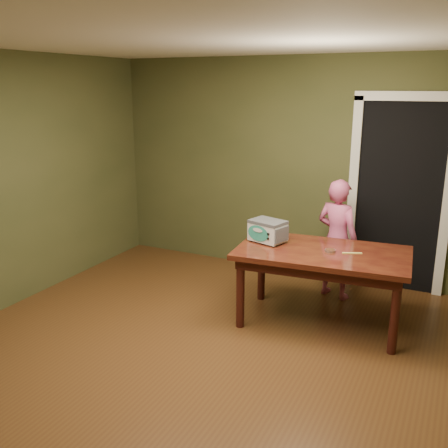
{
  "coord_description": "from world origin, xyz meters",
  "views": [
    {
      "loc": [
        1.92,
        -3.22,
        2.26
      ],
      "look_at": [
        -0.13,
        1.0,
        0.95
      ],
      "focal_mm": 40.0,
      "sensor_mm": 36.0,
      "label": 1
    }
  ],
  "objects": [
    {
      "name": "dining_table",
      "position": [
        0.8,
        1.21,
        0.65
      ],
      "size": [
        1.67,
        1.04,
        0.75
      ],
      "rotation": [
        0.0,
        0.0,
        0.09
      ],
      "color": "#350F0C",
      "rests_on": "floor"
    },
    {
      "name": "doorway",
      "position": [
        1.3,
        2.78,
        1.06
      ],
      "size": [
        1.1,
        0.66,
        2.25
      ],
      "color": "black",
      "rests_on": "ground"
    },
    {
      "name": "floor",
      "position": [
        0.0,
        0.0,
        0.0
      ],
      "size": [
        5.0,
        5.0,
        0.0
      ],
      "primitive_type": "plane",
      "color": "#513217",
      "rests_on": "ground"
    },
    {
      "name": "baking_pan",
      "position": [
        0.88,
        1.21,
        0.76
      ],
      "size": [
        0.1,
        0.1,
        0.02
      ],
      "color": "silver",
      "rests_on": "dining_table"
    },
    {
      "name": "child",
      "position": [
        0.77,
        1.94,
        0.66
      ],
      "size": [
        0.55,
        0.44,
        1.31
      ],
      "primitive_type": "imported",
      "rotation": [
        0.0,
        0.0,
        2.84
      ],
      "color": "#C14F7E",
      "rests_on": "floor"
    },
    {
      "name": "room_shell",
      "position": [
        0.0,
        0.0,
        1.71
      ],
      "size": [
        4.52,
        5.02,
        2.61
      ],
      "color": "#4A4B28",
      "rests_on": "ground"
    },
    {
      "name": "spatula",
      "position": [
        1.07,
        1.25,
        0.75
      ],
      "size": [
        0.17,
        0.1,
        0.01
      ],
      "primitive_type": "cube",
      "rotation": [
        0.0,
        0.0,
        0.41
      ],
      "color": "#DDCE60",
      "rests_on": "dining_table"
    },
    {
      "name": "toy_oven",
      "position": [
        0.23,
        1.24,
        0.87
      ],
      "size": [
        0.41,
        0.33,
        0.22
      ],
      "rotation": [
        0.0,
        0.0,
        -0.29
      ],
      "color": "#4C4F54",
      "rests_on": "dining_table"
    }
  ]
}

